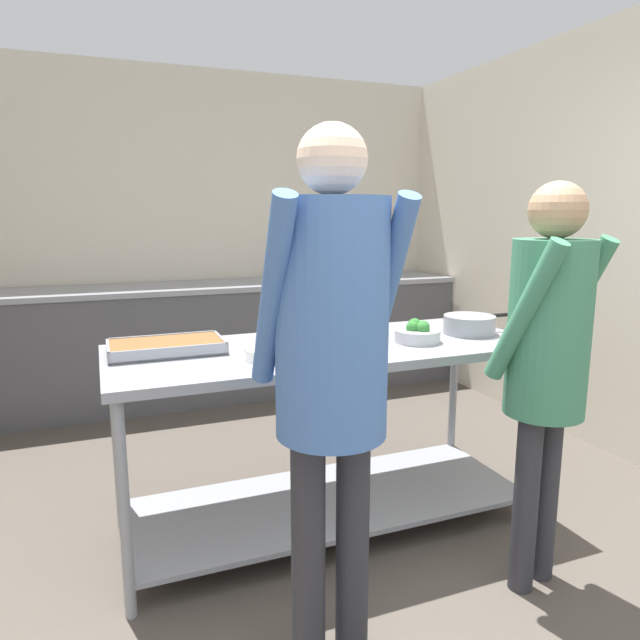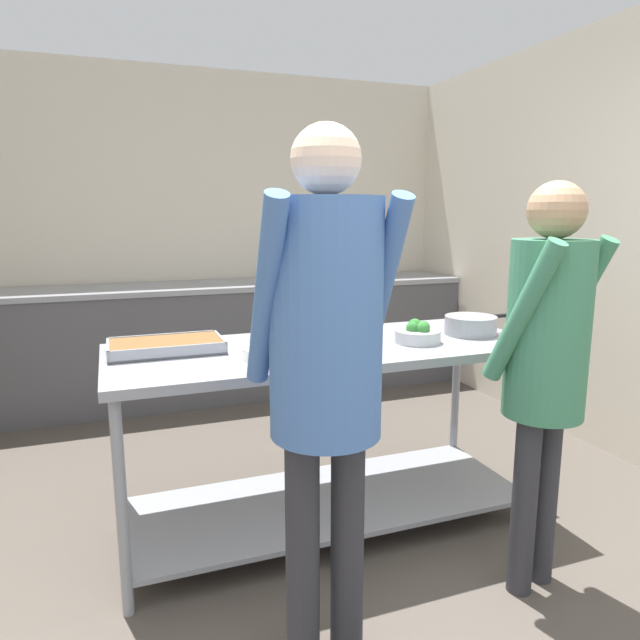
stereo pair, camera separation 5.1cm
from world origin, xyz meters
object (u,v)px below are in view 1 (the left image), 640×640
at_px(plate_stack, 273,353).
at_px(guest_serving_left, 331,346).
at_px(serving_tray_roast, 328,332).
at_px(sauce_pan, 470,324).
at_px(broccoli_bowl, 418,333).
at_px(serving_tray_vegetables, 166,347).
at_px(water_bottle, 288,262).
at_px(guest_serving_right, 548,343).

bearing_deg(plate_stack, guest_serving_left, -90.05).
distance_m(serving_tray_roast, sauce_pan, 0.72).
relative_size(broccoli_bowl, sauce_pan, 0.54).
relative_size(serving_tray_vegetables, water_bottle, 1.54).
distance_m(serving_tray_vegetables, guest_serving_left, 1.00).
bearing_deg(sauce_pan, plate_stack, -174.04).
height_order(serving_tray_vegetables, sauce_pan, sauce_pan).
height_order(broccoli_bowl, water_bottle, water_bottle).
distance_m(plate_stack, guest_serving_right, 1.09).
bearing_deg(broccoli_bowl, serving_tray_vegetables, 169.20).
bearing_deg(serving_tray_roast, plate_stack, -141.52).
xyz_separation_m(plate_stack, serving_tray_roast, (0.37, 0.29, 0.00)).
distance_m(serving_tray_roast, guest_serving_left, 1.02).
height_order(serving_tray_vegetables, broccoli_bowl, broccoli_bowl).
height_order(plate_stack, broccoli_bowl, broccoli_bowl).
bearing_deg(plate_stack, guest_serving_right, -32.27).
bearing_deg(sauce_pan, guest_serving_right, -102.14).
distance_m(serving_tray_roast, broccoli_bowl, 0.43).
bearing_deg(broccoli_bowl, plate_stack, -176.37).
distance_m(serving_tray_vegetables, water_bottle, 2.48).
height_order(serving_tray_vegetables, plate_stack, serving_tray_vegetables).
bearing_deg(water_bottle, guest_serving_left, -105.83).
relative_size(serving_tray_vegetables, guest_serving_right, 0.30).
xyz_separation_m(guest_serving_left, water_bottle, (0.86, 3.03, -0.01)).
bearing_deg(guest_serving_left, serving_tray_vegetables, 114.03).
bearing_deg(guest_serving_left, broccoli_bowl, 43.42).
height_order(serving_tray_roast, broccoli_bowl, broccoli_bowl).
bearing_deg(serving_tray_vegetables, guest_serving_left, -65.97).
distance_m(plate_stack, serving_tray_roast, 0.47).
bearing_deg(plate_stack, water_bottle, 70.24).
height_order(serving_tray_roast, water_bottle, water_bottle).
height_order(serving_tray_roast, sauce_pan, sauce_pan).
xyz_separation_m(plate_stack, water_bottle, (0.86, 2.39, 0.16)).
bearing_deg(broccoli_bowl, water_bottle, 86.73).
distance_m(plate_stack, guest_serving_left, 0.66).
relative_size(plate_stack, guest_serving_left, 0.14).
distance_m(guest_serving_left, water_bottle, 3.15).
distance_m(sauce_pan, water_bottle, 2.29).
xyz_separation_m(plate_stack, guest_serving_right, (0.92, -0.58, 0.09)).
bearing_deg(broccoli_bowl, serving_tray_roast, 145.00).
bearing_deg(guest_serving_right, plate_stack, 147.73).
bearing_deg(water_bottle, plate_stack, -109.76).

